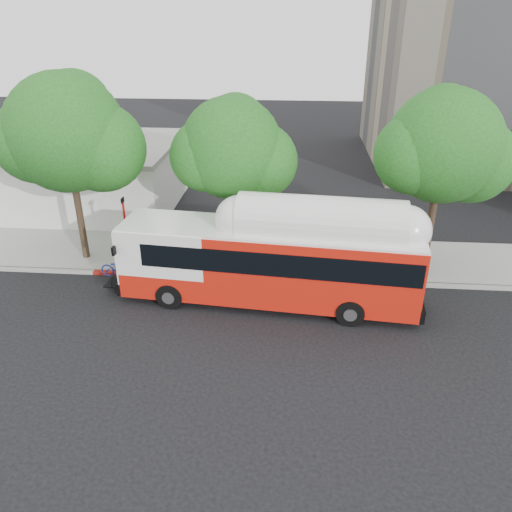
# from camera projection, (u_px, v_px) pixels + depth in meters

# --- Properties ---
(ground) EXTENTS (120.00, 120.00, 0.00)m
(ground) POSITION_uv_depth(u_px,v_px,m) (241.00, 323.00, 21.58)
(ground) COLOR black
(ground) RESTS_ON ground
(sidewalk) EXTENTS (60.00, 5.00, 0.15)m
(sidewalk) POSITION_uv_depth(u_px,v_px,m) (253.00, 255.00, 27.36)
(sidewalk) COLOR gray
(sidewalk) RESTS_ON ground
(curb_strip) EXTENTS (60.00, 0.30, 0.15)m
(curb_strip) POSITION_uv_depth(u_px,v_px,m) (249.00, 278.00, 25.03)
(curb_strip) COLOR gray
(curb_strip) RESTS_ON ground
(red_curb_segment) EXTENTS (10.00, 0.32, 0.16)m
(red_curb_segment) POSITION_uv_depth(u_px,v_px,m) (190.00, 276.00, 25.24)
(red_curb_segment) COLOR maroon
(red_curb_segment) RESTS_ON ground
(street_tree_left) EXTENTS (6.67, 5.80, 9.74)m
(street_tree_left) POSITION_uv_depth(u_px,v_px,m) (77.00, 137.00, 24.24)
(street_tree_left) COLOR #2D2116
(street_tree_left) RESTS_ON ground
(street_tree_mid) EXTENTS (5.75, 5.00, 8.62)m
(street_tree_mid) POSITION_uv_depth(u_px,v_px,m) (240.00, 152.00, 24.43)
(street_tree_mid) COLOR #2D2116
(street_tree_mid) RESTS_ON ground
(street_tree_right) EXTENTS (6.21, 5.40, 9.18)m
(street_tree_right) POSITION_uv_depth(u_px,v_px,m) (452.00, 150.00, 23.38)
(street_tree_right) COLOR #2D2116
(street_tree_right) RESTS_ON ground
(low_commercial_bldg) EXTENTS (16.20, 10.20, 4.25)m
(low_commercial_bldg) POSITION_uv_depth(u_px,v_px,m) (59.00, 173.00, 34.14)
(low_commercial_bldg) COLOR silver
(low_commercial_bldg) RESTS_ON ground
(transit_bus) EXTENTS (14.40, 4.11, 4.21)m
(transit_bus) POSITION_uv_depth(u_px,v_px,m) (271.00, 264.00, 22.32)
(transit_bus) COLOR red
(transit_bus) RESTS_ON ground
(signal_pole) EXTENTS (0.12, 0.39, 4.08)m
(signal_pole) POSITION_uv_depth(u_px,v_px,m) (127.00, 236.00, 24.77)
(signal_pole) COLOR #B71413
(signal_pole) RESTS_ON ground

